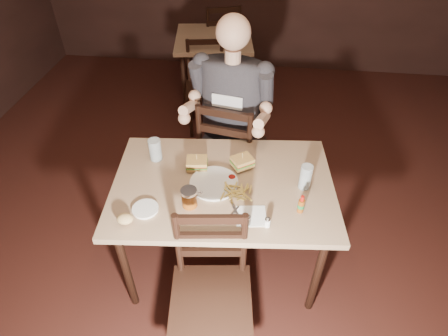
# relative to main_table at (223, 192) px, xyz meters

# --- Properties ---
(room_shell) EXTENTS (7.00, 7.00, 7.00)m
(room_shell) POSITION_rel_main_table_xyz_m (0.29, -0.27, 0.70)
(room_shell) COLOR black
(room_shell) RESTS_ON ground
(main_table) EXTENTS (1.41, 1.01, 0.77)m
(main_table) POSITION_rel_main_table_xyz_m (0.00, 0.00, 0.00)
(main_table) COLOR tan
(main_table) RESTS_ON ground
(bg_table) EXTENTS (0.91, 0.91, 0.77)m
(bg_table) POSITION_rel_main_table_xyz_m (-0.38, 2.23, -0.02)
(bg_table) COLOR tan
(bg_table) RESTS_ON ground
(chair_far) EXTENTS (0.54, 0.58, 0.99)m
(chair_far) POSITION_rel_main_table_xyz_m (-0.02, 0.68, -0.20)
(chair_far) COLOR black
(chair_far) RESTS_ON ground
(chair_near) EXTENTS (0.49, 0.52, 0.94)m
(chair_near) POSITION_rel_main_table_xyz_m (0.01, -0.61, -0.23)
(chair_near) COLOR black
(chair_near) RESTS_ON ground
(bg_chair_far) EXTENTS (0.58, 0.61, 0.97)m
(bg_chair_far) POSITION_rel_main_table_xyz_m (-0.38, 2.78, -0.21)
(bg_chair_far) COLOR black
(bg_chair_far) RESTS_ON ground
(bg_chair_near) EXTENTS (0.49, 0.52, 0.89)m
(bg_chair_near) POSITION_rel_main_table_xyz_m (-0.38, 1.68, -0.25)
(bg_chair_near) COLOR black
(bg_chair_near) RESTS_ON ground
(diner) EXTENTS (0.67, 0.57, 1.04)m
(diner) POSITION_rel_main_table_xyz_m (-0.03, 0.62, 0.33)
(diner) COLOR #313035
(diner) RESTS_ON chair_far
(dinner_plate) EXTENTS (0.31, 0.31, 0.02)m
(dinner_plate) POSITION_rel_main_table_xyz_m (-0.05, -0.02, 0.08)
(dinner_plate) COLOR white
(dinner_plate) RESTS_ON main_table
(sandwich_left) EXTENTS (0.14, 0.12, 0.11)m
(sandwich_left) POSITION_rel_main_table_xyz_m (-0.18, 0.11, 0.14)
(sandwich_left) COLOR tan
(sandwich_left) RESTS_ON dinner_plate
(sandwich_right) EXTENTS (0.16, 0.15, 0.10)m
(sandwich_right) POSITION_rel_main_table_xyz_m (0.10, 0.16, 0.14)
(sandwich_right) COLOR tan
(sandwich_right) RESTS_ON dinner_plate
(fries_pile) EXTENTS (0.26, 0.19, 0.04)m
(fries_pile) POSITION_rel_main_table_xyz_m (0.10, -0.09, 0.11)
(fries_pile) COLOR #E0C259
(fries_pile) RESTS_ON dinner_plate
(ketchup_dollop) EXTENTS (0.05, 0.05, 0.01)m
(ketchup_dollop) POSITION_rel_main_table_xyz_m (0.05, 0.04, 0.09)
(ketchup_dollop) COLOR maroon
(ketchup_dollop) RESTS_ON dinner_plate
(glass_left) EXTENTS (0.09, 0.09, 0.15)m
(glass_left) POSITION_rel_main_table_xyz_m (-0.46, 0.18, 0.15)
(glass_left) COLOR silver
(glass_left) RESTS_ON main_table
(glass_right) EXTENTS (0.08, 0.08, 0.16)m
(glass_right) POSITION_rel_main_table_xyz_m (0.48, 0.03, 0.15)
(glass_right) COLOR silver
(glass_right) RESTS_ON main_table
(hot_sauce) EXTENTS (0.04, 0.04, 0.12)m
(hot_sauce) POSITION_rel_main_table_xyz_m (0.46, -0.17, 0.13)
(hot_sauce) COLOR brown
(hot_sauce) RESTS_ON main_table
(salt_shaker) EXTENTS (0.04, 0.04, 0.06)m
(salt_shaker) POSITION_rel_main_table_xyz_m (0.28, -0.30, 0.10)
(salt_shaker) COLOR white
(salt_shaker) RESTS_ON main_table
(pepper_shaker) EXTENTS (0.04, 0.04, 0.06)m
(pepper_shaker) POSITION_rel_main_table_xyz_m (0.17, -0.30, 0.10)
(pepper_shaker) COLOR #38332D
(pepper_shaker) RESTS_ON main_table
(syrup_dispenser) EXTENTS (0.10, 0.10, 0.12)m
(syrup_dispenser) POSITION_rel_main_table_xyz_m (-0.16, -0.20, 0.13)
(syrup_dispenser) COLOR brown
(syrup_dispenser) RESTS_ON main_table
(napkin) EXTENTS (0.18, 0.18, 0.00)m
(napkin) POSITION_rel_main_table_xyz_m (0.19, -0.24, 0.07)
(napkin) COLOR white
(napkin) RESTS_ON main_table
(knife) EXTENTS (0.10, 0.20, 0.01)m
(knife) POSITION_rel_main_table_xyz_m (0.11, -0.24, 0.08)
(knife) COLOR silver
(knife) RESTS_ON napkin
(fork) EXTENTS (0.07, 0.13, 0.00)m
(fork) POSITION_rel_main_table_xyz_m (0.08, -0.25, 0.08)
(fork) COLOR silver
(fork) RESTS_ON napkin
(side_plate) EXTENTS (0.16, 0.16, 0.01)m
(side_plate) POSITION_rel_main_table_xyz_m (-0.40, -0.27, 0.08)
(side_plate) COLOR white
(side_plate) RESTS_ON main_table
(bread_roll) EXTENTS (0.10, 0.08, 0.05)m
(bread_roll) POSITION_rel_main_table_xyz_m (-0.48, -0.38, 0.11)
(bread_roll) COLOR tan
(bread_roll) RESTS_ON side_plate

